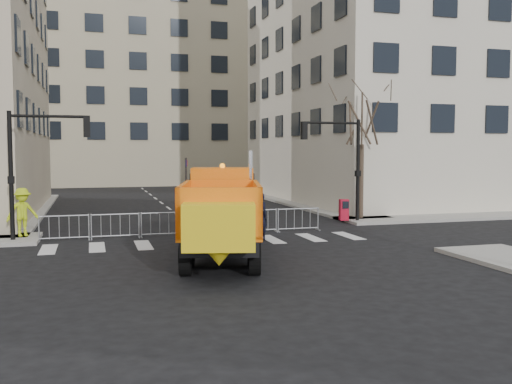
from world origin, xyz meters
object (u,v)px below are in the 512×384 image
object	(u,v)px
worker	(22,212)
newspaper_box	(344,210)
cop_c	(260,221)
cop_a	(259,217)
plow_truck	(221,212)
cop_b	(234,216)

from	to	relation	value
worker	newspaper_box	distance (m)	15.56
cop_c	newspaper_box	size ratio (longest dim) A/B	1.44
newspaper_box	cop_a	bearing A→B (deg)	-133.72
worker	newspaper_box	size ratio (longest dim) A/B	1.88
plow_truck	cop_c	world-z (taller)	plow_truck
cop_b	worker	size ratio (longest dim) A/B	0.87
newspaper_box	worker	bearing A→B (deg)	-165.63
cop_b	worker	world-z (taller)	worker
cop_a	worker	world-z (taller)	worker
cop_a	cop_b	size ratio (longest dim) A/B	1.14
cop_b	worker	bearing A→B (deg)	-18.48
worker	cop_b	bearing A→B (deg)	-30.80
cop_b	newspaper_box	bearing A→B (deg)	-167.93
worker	plow_truck	bearing A→B (deg)	-66.03
cop_c	worker	bearing A→B (deg)	-54.18
cop_a	newspaper_box	world-z (taller)	cop_a
cop_a	newspaper_box	distance (m)	7.37
cop_c	worker	xyz separation A→B (m)	(-9.66, 2.92, 0.39)
cop_b	newspaper_box	distance (m)	7.09
cop_a	plow_truck	bearing A→B (deg)	45.47
cop_b	plow_truck	bearing A→B (deg)	62.05
plow_truck	newspaper_box	world-z (taller)	plow_truck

